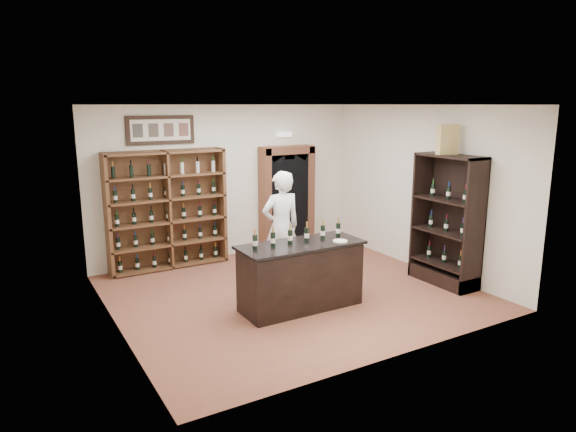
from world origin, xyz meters
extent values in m
plane|color=brown|center=(0.00, 0.00, 0.00)|extent=(5.50, 5.50, 0.00)
plane|color=white|center=(0.00, 0.00, 3.00)|extent=(5.50, 5.50, 0.00)
cube|color=silver|center=(0.00, 2.50, 1.50)|extent=(5.50, 0.04, 3.00)
cube|color=silver|center=(-2.75, 0.00, 1.50)|extent=(0.04, 5.00, 3.00)
cube|color=silver|center=(2.75, 0.00, 1.50)|extent=(0.04, 5.00, 3.00)
cube|color=#59301E|center=(-1.30, 2.47, 1.10)|extent=(2.20, 0.02, 2.20)
cube|color=#59301E|center=(-2.37, 2.29, 1.10)|extent=(0.06, 0.38, 2.20)
cube|color=#59301E|center=(-0.23, 2.29, 1.10)|extent=(0.06, 0.38, 2.20)
cube|color=#59301E|center=(-1.30, 2.29, 1.10)|extent=(0.04, 0.38, 2.20)
cube|color=#59301E|center=(-1.30, 2.29, 0.04)|extent=(2.18, 0.38, 0.04)
cube|color=#59301E|center=(-1.30, 2.29, 0.46)|extent=(2.18, 0.38, 0.04)
cube|color=#59301E|center=(-1.30, 2.29, 0.89)|extent=(2.18, 0.38, 0.03)
cube|color=#59301E|center=(-1.30, 2.29, 1.31)|extent=(2.18, 0.38, 0.04)
cube|color=#59301E|center=(-1.30, 2.29, 1.74)|extent=(2.18, 0.38, 0.04)
cube|color=#59301E|center=(-1.30, 2.29, 2.16)|extent=(2.18, 0.38, 0.04)
cube|color=black|center=(-1.30, 2.47, 2.55)|extent=(1.25, 0.04, 0.52)
cube|color=black|center=(1.25, 2.34, 1.06)|extent=(0.97, 0.29, 2.05)
cube|color=#9D593D|center=(0.74, 2.32, 1.07)|extent=(0.14, 0.35, 2.15)
cube|color=#9D593D|center=(1.76, 2.32, 1.07)|extent=(0.14, 0.35, 2.15)
cube|color=#9D593D|center=(1.25, 2.32, 2.09)|extent=(1.15, 0.35, 0.16)
cube|color=white|center=(1.25, 2.42, 2.40)|extent=(0.30, 0.10, 0.10)
cube|color=black|center=(-0.20, -0.60, 0.47)|extent=(1.80, 0.70, 0.94)
cube|color=black|center=(-0.20, -0.60, 0.98)|extent=(1.88, 0.78, 0.04)
cylinder|color=black|center=(-0.92, -0.54, 1.10)|extent=(0.07, 0.07, 0.21)
cylinder|color=silver|center=(-0.92, -0.54, 1.09)|extent=(0.07, 0.07, 0.07)
cylinder|color=#AC742E|center=(-0.92, -0.54, 1.25)|extent=(0.03, 0.03, 0.09)
cylinder|color=black|center=(-0.63, -0.54, 1.10)|extent=(0.07, 0.07, 0.21)
cylinder|color=silver|center=(-0.63, -0.54, 1.09)|extent=(0.07, 0.07, 0.07)
cylinder|color=#AC742E|center=(-0.63, -0.54, 1.25)|extent=(0.03, 0.03, 0.09)
cylinder|color=black|center=(-0.34, -0.54, 1.10)|extent=(0.07, 0.07, 0.21)
cylinder|color=silver|center=(-0.34, -0.54, 1.09)|extent=(0.07, 0.07, 0.07)
cylinder|color=#AC742E|center=(-0.34, -0.54, 1.25)|extent=(0.03, 0.03, 0.09)
cylinder|color=black|center=(-0.06, -0.54, 1.10)|extent=(0.07, 0.07, 0.21)
cylinder|color=silver|center=(-0.06, -0.54, 1.09)|extent=(0.07, 0.07, 0.07)
cylinder|color=#AC742E|center=(-0.06, -0.54, 1.25)|extent=(0.03, 0.03, 0.09)
cylinder|color=black|center=(0.23, -0.54, 1.10)|extent=(0.07, 0.07, 0.21)
cylinder|color=silver|center=(0.23, -0.54, 1.09)|extent=(0.07, 0.07, 0.07)
cylinder|color=#AC742E|center=(0.23, -0.54, 1.25)|extent=(0.03, 0.03, 0.09)
cylinder|color=black|center=(0.52, -0.54, 1.10)|extent=(0.07, 0.07, 0.21)
cylinder|color=silver|center=(0.52, -0.54, 1.09)|extent=(0.07, 0.07, 0.07)
cylinder|color=#AC742E|center=(0.52, -0.54, 1.25)|extent=(0.03, 0.03, 0.09)
cube|color=black|center=(2.72, -0.90, 1.10)|extent=(0.02, 1.20, 2.20)
cube|color=black|center=(2.49, -1.48, 1.10)|extent=(0.48, 0.04, 2.20)
cube|color=black|center=(2.49, -0.32, 1.10)|extent=(0.48, 0.04, 2.20)
cube|color=black|center=(2.49, -0.90, 2.18)|extent=(0.48, 1.20, 0.04)
cube|color=black|center=(2.49, -0.90, 0.12)|extent=(0.48, 1.20, 0.24)
cube|color=black|center=(2.49, -0.90, 0.35)|extent=(0.48, 1.16, 0.03)
cube|color=black|center=(2.49, -0.90, 0.90)|extent=(0.48, 1.16, 0.03)
cube|color=black|center=(2.49, -0.90, 1.45)|extent=(0.48, 1.16, 0.03)
imported|color=white|center=(0.13, 0.58, 0.96)|extent=(0.71, 0.48, 1.92)
cylinder|color=silver|center=(0.36, -0.81, 1.01)|extent=(0.22, 0.22, 0.02)
cube|color=tan|center=(2.46, -0.83, 2.44)|extent=(0.37, 0.23, 0.49)
camera|label=1|loc=(-4.03, -6.81, 3.01)|focal=32.00mm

